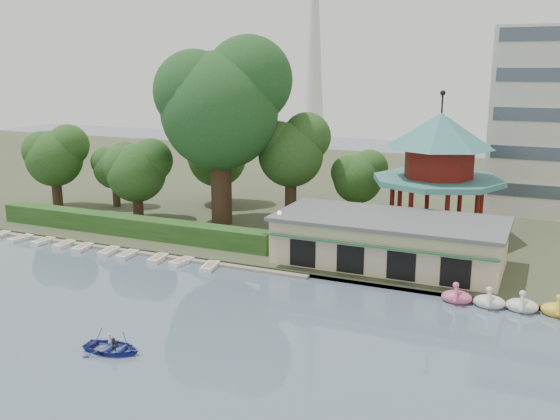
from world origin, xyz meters
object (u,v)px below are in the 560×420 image
Objects in this scene: dock at (134,250)px; rowboat_with_passengers at (112,344)px; boathouse at (389,240)px; big_tree at (222,101)px; pavilion at (439,163)px.

rowboat_with_passengers reaches higher than dock.
rowboat_with_passengers is (-10.82, -21.83, -1.86)m from boathouse.
rowboat_with_passengers is (11.18, -17.06, 0.39)m from dock.
dock is 22.62m from boathouse.
big_tree is 3.62× the size of rowboat_with_passengers.
pavilion is (2.00, 10.03, 5.11)m from boathouse.
boathouse is at bearing -18.26° from big_tree.
dock is 17.16m from big_tree.
pavilion is (24.00, 14.80, 7.36)m from dock.
rowboat_with_passengers is at bearing -56.77° from dock.
pavilion is at bearing 10.36° from big_tree.
dock is at bearing 123.23° from rowboat_with_passengers.
boathouse is at bearing 63.63° from rowboat_with_passengers.
rowboat_with_passengers is (8.02, -28.05, -12.40)m from big_tree.
big_tree is (-20.84, -3.81, 5.42)m from pavilion.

